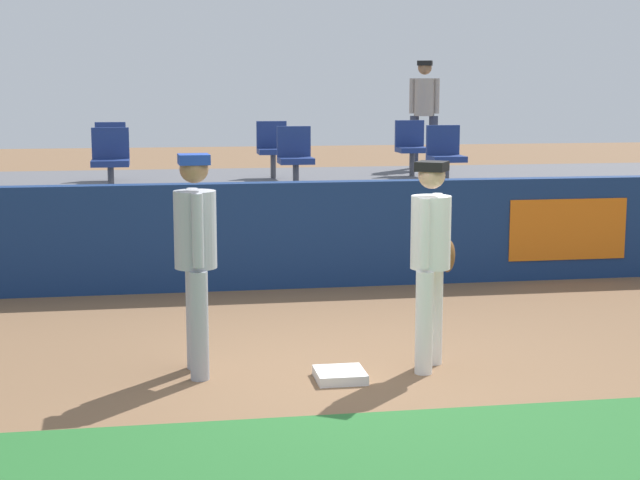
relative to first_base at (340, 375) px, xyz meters
The scene contains 13 objects.
ground_plane 0.23m from the first_base, ahead, with size 60.00×60.00×0.00m, color brown.
first_base is the anchor object (origin of this frame).
player_fielder_home 1.29m from the first_base, 14.38° to the left, with size 0.52×0.47×1.76m.
player_runner_visitor 1.57m from the first_base, 162.16° to the left, with size 0.37×0.51×1.83m.
field_wall 3.78m from the first_base, 86.21° to the left, with size 18.00×0.26×1.25m.
bleacher_platform 6.32m from the first_base, 87.90° to the left, with size 18.00×4.80×1.00m, color #59595E.
seat_front_right 5.88m from the first_base, 65.05° to the left, with size 0.46×0.44×0.84m.
seat_back_left 7.42m from the first_base, 106.76° to the left, with size 0.44×0.44×0.84m.
seat_front_left 5.73m from the first_base, 111.34° to the left, with size 0.47×0.44×0.84m.
seat_back_center 7.12m from the first_base, 87.77° to the left, with size 0.45×0.44×0.84m.
seat_front_center 5.37m from the first_base, 86.03° to the left, with size 0.45×0.44×0.84m.
seat_back_right 7.51m from the first_base, 70.95° to the left, with size 0.45×0.44×0.84m.
spectator_hooded 8.91m from the first_base, 70.25° to the left, with size 0.47×0.43×1.77m.
Camera 1 is at (-1.65, -7.55, 2.39)m, focal length 54.85 mm.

